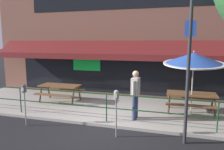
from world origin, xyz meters
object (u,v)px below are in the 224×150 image
(picnic_table_left, at_px, (60,88))
(parking_meter_near, at_px, (24,92))
(pedestrian_walking, at_px, (135,92))
(picnic_table_centre, at_px, (191,97))
(patio_umbrella_centre, at_px, (194,59))
(street_sign_pole, at_px, (189,63))
(parking_meter_far, at_px, (116,99))

(picnic_table_left, relative_size, parking_meter_near, 1.27)
(picnic_table_left, xyz_separation_m, pedestrian_walking, (3.66, -1.27, 0.35))
(picnic_table_centre, height_order, parking_meter_near, parking_meter_near)
(pedestrian_walking, bearing_deg, picnic_table_centre, 33.29)
(pedestrian_walking, distance_m, parking_meter_near, 3.72)
(patio_umbrella_centre, distance_m, street_sign_pole, 2.34)
(pedestrian_walking, bearing_deg, street_sign_pole, -37.92)
(picnic_table_left, relative_size, parking_meter_far, 1.27)
(picnic_table_left, xyz_separation_m, parking_meter_near, (0.22, -2.67, 0.44))
(picnic_table_centre, bearing_deg, patio_umbrella_centre, -90.00)
(picnic_table_left, distance_m, parking_meter_near, 2.72)
(parking_meter_near, bearing_deg, parking_meter_far, -0.05)
(pedestrian_walking, height_order, street_sign_pole, street_sign_pole)
(picnic_table_left, relative_size, pedestrian_walking, 1.05)
(picnic_table_left, bearing_deg, parking_meter_far, -38.57)
(picnic_table_left, height_order, parking_meter_far, parking_meter_far)
(picnic_table_centre, distance_m, parking_meter_near, 6.00)
(picnic_table_centre, xyz_separation_m, street_sign_pole, (-0.29, -2.52, 1.52))
(patio_umbrella_centre, distance_m, parking_meter_near, 5.99)
(picnic_table_centre, xyz_separation_m, parking_meter_near, (-5.36, -2.66, 0.44))
(parking_meter_near, bearing_deg, patio_umbrella_centre, 24.63)
(picnic_table_left, bearing_deg, parking_meter_near, -85.40)
(parking_meter_far, bearing_deg, street_sign_pole, 4.16)
(patio_umbrella_centre, distance_m, pedestrian_walking, 2.46)
(pedestrian_walking, xyz_separation_m, parking_meter_near, (-3.44, -1.40, 0.09))
(patio_umbrella_centre, xyz_separation_m, street_sign_pole, (-0.29, -2.32, 0.05))
(patio_umbrella_centre, bearing_deg, parking_meter_near, -155.37)
(patio_umbrella_centre, xyz_separation_m, pedestrian_walking, (-1.92, -1.05, -1.12))
(picnic_table_centre, xyz_separation_m, pedestrian_walking, (-1.92, -1.26, 0.35))
(picnic_table_left, bearing_deg, picnic_table_centre, -0.09)
(street_sign_pole, bearing_deg, picnic_table_centre, 83.37)
(parking_meter_near, xyz_separation_m, parking_meter_far, (3.14, -0.00, 0.00))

